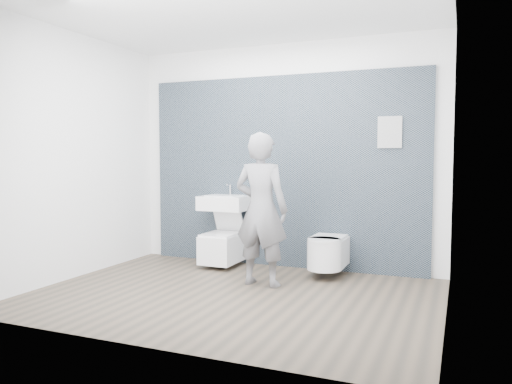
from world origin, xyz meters
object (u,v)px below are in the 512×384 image
at_px(toilet_square, 223,246).
at_px(toilet_rounded, 327,252).
at_px(visitor, 261,209).
at_px(washbasin, 225,202).

distance_m(toilet_square, toilet_rounded, 1.36).
bearing_deg(toilet_rounded, toilet_square, 178.41).
xyz_separation_m(toilet_square, visitor, (0.80, -0.67, 0.56)).
distance_m(toilet_square, visitor, 1.19).
relative_size(washbasin, toilet_square, 0.77).
xyz_separation_m(toilet_rounded, visitor, (-0.56, -0.64, 0.54)).
xyz_separation_m(washbasin, toilet_rounded, (1.36, -0.11, -0.52)).
distance_m(toilet_rounded, visitor, 1.01).
bearing_deg(toilet_square, toilet_rounded, -1.59).
bearing_deg(toilet_rounded, visitor, -131.60).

